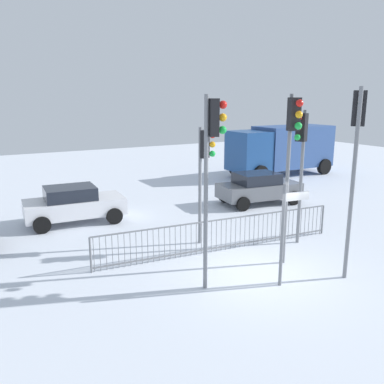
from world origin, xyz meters
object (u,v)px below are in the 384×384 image
object	(u,v)px
car_white_far	(74,204)
car_grey_trailing	(258,188)
traffic_light_mid_left	(301,147)
direction_sign_post	(285,229)
traffic_light_rear_right	(205,160)
delivery_truck	(282,148)
traffic_light_foreground_right	(356,141)
traffic_light_foreground_left	(292,143)
traffic_light_rear_left	(212,150)

from	to	relation	value
car_white_far	car_grey_trailing	bearing A→B (deg)	-4.47
traffic_light_mid_left	direction_sign_post	xyz separation A→B (m)	(-2.54, -2.21, -1.73)
direction_sign_post	car_white_far	xyz separation A→B (m)	(-3.45, 8.31, -0.78)
traffic_light_rear_right	delivery_truck	world-z (taller)	traffic_light_rear_right
car_grey_trailing	delivery_truck	world-z (taller)	delivery_truck
traffic_light_rear_right	car_grey_trailing	world-z (taller)	traffic_light_rear_right
traffic_light_rear_right	car_grey_trailing	size ratio (longest dim) A/B	0.99
traffic_light_foreground_right	delivery_truck	world-z (taller)	traffic_light_foreground_right
traffic_light_rear_right	car_white_far	world-z (taller)	traffic_light_rear_right
traffic_light_rear_right	car_white_far	bearing A→B (deg)	-95.18
traffic_light_foreground_left	direction_sign_post	xyz separation A→B (m)	(-1.01, -1.00, -2.08)
car_white_far	traffic_light_foreground_right	bearing A→B (deg)	-54.66
traffic_light_foreground_right	car_grey_trailing	bearing A→B (deg)	115.30
traffic_light_foreground_right	car_grey_trailing	world-z (taller)	traffic_light_foreground_right
traffic_light_foreground_left	traffic_light_mid_left	distance (m)	1.99
traffic_light_rear_left	delivery_truck	bearing A→B (deg)	145.07
car_white_far	car_grey_trailing	distance (m)	8.35
traffic_light_rear_right	traffic_light_mid_left	bearing A→B (deg)	109.89
car_grey_trailing	delivery_truck	size ratio (longest dim) A/B	0.56
traffic_light_rear_right	direction_sign_post	distance (m)	3.98
traffic_light_rear_right	car_white_far	size ratio (longest dim) A/B	1.01
traffic_light_rear_right	traffic_light_rear_left	bearing A→B (deg)	21.08
traffic_light_foreground_right	traffic_light_mid_left	bearing A→B (deg)	122.89
traffic_light_foreground_left	car_grey_trailing	distance (m)	7.76
traffic_light_foreground_left	direction_sign_post	bearing A→B (deg)	55.97
traffic_light_mid_left	traffic_light_rear_left	bearing A→B (deg)	90.36
traffic_light_rear_left	traffic_light_mid_left	bearing A→B (deg)	120.47
traffic_light_foreground_left	traffic_light_foreground_right	world-z (taller)	traffic_light_foreground_right
direction_sign_post	delivery_truck	bearing A→B (deg)	57.09
traffic_light_mid_left	traffic_light_foreground_left	bearing A→B (deg)	110.74
traffic_light_rear_right	traffic_light_foreground_right	distance (m)	4.73
traffic_light_foreground_left	car_grey_trailing	xyz separation A→B (m)	(3.81, 6.12, -2.86)
traffic_light_rear_right	traffic_light_mid_left	size ratio (longest dim) A/B	0.88
car_grey_trailing	traffic_light_rear_right	bearing A→B (deg)	-139.52
traffic_light_foreground_left	delivery_truck	xyz separation A→B (m)	(9.67, 11.23, -1.89)
traffic_light_rear_right	car_grey_trailing	distance (m)	6.40
traffic_light_foreground_left	direction_sign_post	distance (m)	2.52
car_grey_trailing	direction_sign_post	bearing A→B (deg)	-117.68
car_grey_trailing	traffic_light_mid_left	bearing A→B (deg)	-108.43
traffic_light_rear_right	direction_sign_post	bearing A→B (deg)	51.99
traffic_light_rear_left	car_grey_trailing	size ratio (longest dim) A/B	1.25
traffic_light_foreground_right	traffic_light_rear_left	bearing A→B (deg)	-152.20
traffic_light_foreground_right	traffic_light_mid_left	world-z (taller)	traffic_light_foreground_right
traffic_light_rear_right	direction_sign_post	xyz separation A→B (m)	(0.18, -3.74, -1.34)
direction_sign_post	traffic_light_rear_right	bearing A→B (deg)	100.97
traffic_light_rear_right	traffic_light_rear_left	xyz separation A→B (m)	(-1.56, -2.92, 0.72)
traffic_light_mid_left	car_white_far	distance (m)	8.92
car_white_far	traffic_light_foreground_left	bearing A→B (deg)	-54.89
traffic_light_mid_left	car_white_far	size ratio (longest dim) A/B	1.15
traffic_light_foreground_right	direction_sign_post	bearing A→B (deg)	-145.71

